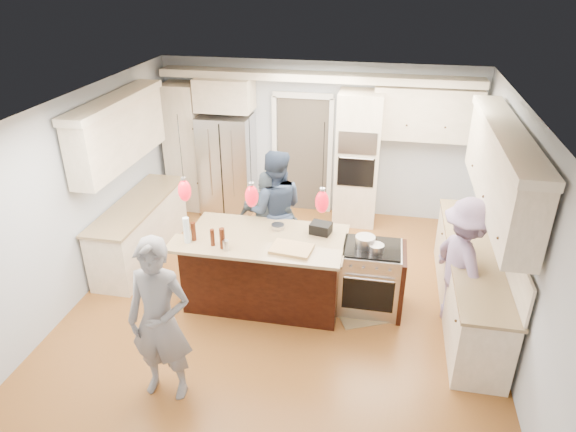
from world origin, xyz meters
name	(u,v)px	position (x,y,z in m)	size (l,w,h in m)	color
ground_plane	(283,303)	(0.00, 0.00, 0.00)	(6.00, 6.00, 0.00)	#9A602A
room_shell	(282,179)	(0.00, 0.00, 1.82)	(5.54, 6.04, 2.72)	#B2BCC6
refrigerator	(228,165)	(-1.55, 2.64, 0.90)	(0.90, 0.70, 1.80)	#B7B7BC
oven_column	(358,160)	(0.75, 2.67, 1.15)	(0.72, 0.69, 2.30)	#F4E1C6
back_upper_cabinets	(272,123)	(-0.75, 2.76, 1.67)	(5.30, 0.61, 2.54)	#F4E1C6
right_counter_run	(480,241)	(2.44, 0.30, 1.06)	(0.64, 3.10, 2.51)	#F4E1C6
left_cabinets	(133,194)	(-2.44, 0.80, 1.06)	(0.64, 2.30, 2.51)	#F4E1C6
kitchen_island	(266,268)	(-0.25, 0.07, 0.48)	(2.10, 1.46, 1.12)	black
island_range	(372,278)	(1.16, 0.15, 0.46)	(0.82, 0.71, 0.92)	#B7B7BC
pendant_lights	(252,196)	(-0.25, -0.51, 1.80)	(1.75, 0.15, 1.03)	black
person_bar_end	(160,321)	(-0.90, -1.78, 0.93)	(0.68, 0.44, 1.85)	slate
person_far_left	(274,210)	(-0.32, 0.95, 0.92)	(0.89, 0.69, 1.83)	#29364F
person_far_right	(268,222)	(-0.39, 0.85, 0.77)	(0.91, 0.38, 1.55)	#485764
person_range_side	(464,264)	(2.25, 0.03, 0.86)	(1.12, 0.64, 1.73)	#8E77A1
floor_rug	(358,302)	(1.00, 0.20, 0.01)	(0.71, 1.04, 0.01)	olive
water_bottle	(187,230)	(-1.07, -0.52, 1.29)	(0.08, 0.08, 0.33)	silver
beer_bottle_a	(194,231)	(-1.01, -0.45, 1.24)	(0.06, 0.06, 0.24)	#3F180B
beer_bottle_b	(222,238)	(-0.61, -0.57, 1.25)	(0.07, 0.07, 0.26)	#3F180B
beer_bottle_c	(212,237)	(-0.75, -0.53, 1.23)	(0.05, 0.05, 0.22)	#3F180B
drink_can	(226,245)	(-0.56, -0.61, 1.19)	(0.07, 0.07, 0.13)	#B7B7BC
cutting_board	(292,249)	(0.20, -0.47, 1.14)	(0.48, 0.34, 0.04)	tan
pot_large	(365,242)	(1.04, 0.13, 0.99)	(0.25, 0.25, 0.15)	#B7B7BC
pot_small	(376,248)	(1.18, 0.04, 0.97)	(0.20, 0.20, 0.10)	#B7B7BC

